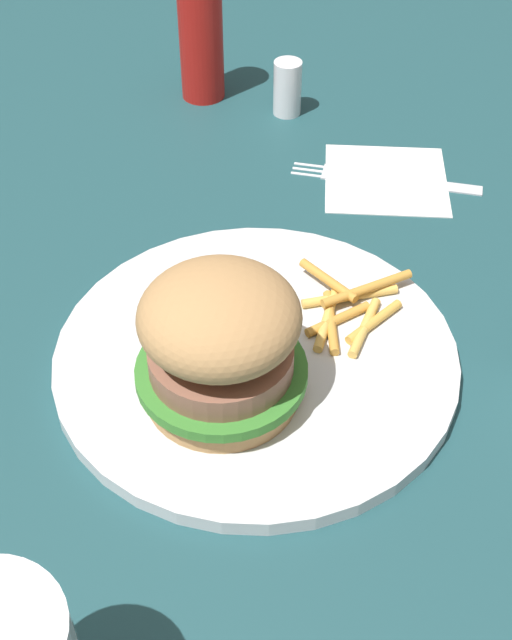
{
  "coord_description": "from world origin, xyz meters",
  "views": [
    {
      "loc": [
        0.37,
        0.17,
        0.44
      ],
      "look_at": [
        -0.02,
        0.03,
        0.04
      ],
      "focal_mm": 48.02,
      "sensor_mm": 36.0,
      "label": 1
    }
  ],
  "objects_px": {
    "sandwich": "(220,342)",
    "napkin": "(386,179)",
    "plate": "(256,357)",
    "fries_pile": "(348,308)",
    "salt_shaker": "(287,88)",
    "fork": "(384,177)",
    "ketchup_bottle": "(201,37)"
  },
  "relations": [
    {
      "from": "plate",
      "to": "fork",
      "type": "height_order",
      "value": "plate"
    },
    {
      "from": "napkin",
      "to": "fries_pile",
      "type": "bearing_deg",
      "value": 4.51
    },
    {
      "from": "plate",
      "to": "fork",
      "type": "xyz_separation_m",
      "value": [
        -0.26,
        0.03,
        -0.0
      ]
    },
    {
      "from": "fries_pile",
      "to": "ketchup_bottle",
      "type": "relative_size",
      "value": 0.76
    },
    {
      "from": "plate",
      "to": "sandwich",
      "type": "height_order",
      "value": "sandwich"
    },
    {
      "from": "sandwich",
      "to": "fork",
      "type": "distance_m",
      "value": 0.31
    },
    {
      "from": "fries_pile",
      "to": "ketchup_bottle",
      "type": "distance_m",
      "value": 0.37
    },
    {
      "from": "sandwich",
      "to": "fries_pile",
      "type": "distance_m",
      "value": 0.13
    },
    {
      "from": "plate",
      "to": "fork",
      "type": "bearing_deg",
      "value": 172.53
    },
    {
      "from": "napkin",
      "to": "salt_shaker",
      "type": "height_order",
      "value": "salt_shaker"
    },
    {
      "from": "sandwich",
      "to": "fries_pile",
      "type": "height_order",
      "value": "sandwich"
    },
    {
      "from": "plate",
      "to": "sandwich",
      "type": "distance_m",
      "value": 0.07
    },
    {
      "from": "fries_pile",
      "to": "fork",
      "type": "xyz_separation_m",
      "value": [
        -0.2,
        -0.02,
        -0.01
      ]
    },
    {
      "from": "ketchup_bottle",
      "to": "salt_shaker",
      "type": "bearing_deg",
      "value": 87.04
    },
    {
      "from": "napkin",
      "to": "salt_shaker",
      "type": "bearing_deg",
      "value": -124.57
    },
    {
      "from": "plate",
      "to": "fries_pile",
      "type": "distance_m",
      "value": 0.08
    },
    {
      "from": "sandwich",
      "to": "napkin",
      "type": "bearing_deg",
      "value": 171.82
    },
    {
      "from": "sandwich",
      "to": "napkin",
      "type": "relative_size",
      "value": 1.03
    },
    {
      "from": "plate",
      "to": "ketchup_bottle",
      "type": "xyz_separation_m",
      "value": [
        -0.35,
        -0.18,
        0.06
      ]
    },
    {
      "from": "ketchup_bottle",
      "to": "salt_shaker",
      "type": "distance_m",
      "value": 0.1
    },
    {
      "from": "fries_pile",
      "to": "ketchup_bottle",
      "type": "height_order",
      "value": "ketchup_bottle"
    },
    {
      "from": "napkin",
      "to": "salt_shaker",
      "type": "xyz_separation_m",
      "value": [
        -0.08,
        -0.12,
        0.03
      ]
    },
    {
      "from": "ketchup_bottle",
      "to": "plate",
      "type": "bearing_deg",
      "value": 27.49
    },
    {
      "from": "fries_pile",
      "to": "napkin",
      "type": "relative_size",
      "value": 0.89
    },
    {
      "from": "plate",
      "to": "napkin",
      "type": "xyz_separation_m",
      "value": [
        -0.26,
        0.04,
        -0.01
      ]
    },
    {
      "from": "napkin",
      "to": "fork",
      "type": "distance_m",
      "value": 0.0
    },
    {
      "from": "fries_pile",
      "to": "napkin",
      "type": "bearing_deg",
      "value": -175.49
    },
    {
      "from": "fries_pile",
      "to": "salt_shaker",
      "type": "xyz_separation_m",
      "value": [
        -0.28,
        -0.14,
        0.01
      ]
    },
    {
      "from": "sandwich",
      "to": "fries_pile",
      "type": "relative_size",
      "value": 1.16
    },
    {
      "from": "plate",
      "to": "fork",
      "type": "relative_size",
      "value": 1.65
    },
    {
      "from": "fork",
      "to": "salt_shaker",
      "type": "bearing_deg",
      "value": -124.98
    },
    {
      "from": "napkin",
      "to": "fork",
      "type": "relative_size",
      "value": 0.63
    }
  ]
}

